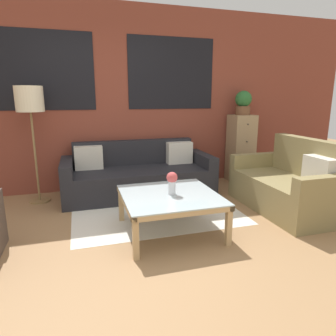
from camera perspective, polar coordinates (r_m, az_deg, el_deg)
ground_plane at (r=2.81m, az=-3.54°, el=-17.45°), size 16.00×16.00×0.00m
wall_back_brick at (r=4.82m, az=-10.62°, el=12.80°), size 8.40×0.09×2.80m
rug at (r=3.91m, az=-2.38°, el=-8.18°), size 2.08×1.49×0.00m
couch_dark at (r=4.53m, az=-5.68°, el=-1.53°), size 2.18×0.88×0.78m
settee_vintage at (r=4.19m, az=21.93°, el=-3.24°), size 0.80×1.49×0.92m
coffee_table at (r=3.21m, az=0.36°, el=-5.97°), size 1.00×1.00×0.43m
floor_lamp at (r=4.41m, az=-24.82°, el=11.00°), size 0.36×0.36×1.58m
drawer_cabinet at (r=5.33m, az=13.67°, el=3.64°), size 0.39×0.38×1.14m
potted_plant at (r=5.26m, az=14.14°, el=12.02°), size 0.27×0.27×0.40m
flower_vase at (r=3.14m, az=0.77°, el=-2.53°), size 0.12×0.12×0.24m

